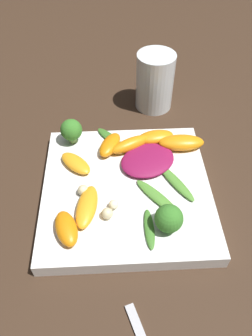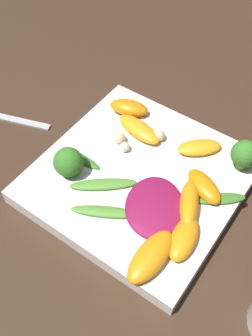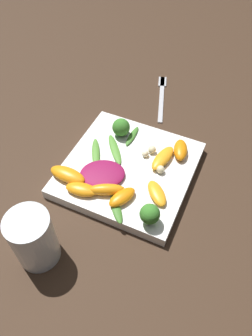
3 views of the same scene
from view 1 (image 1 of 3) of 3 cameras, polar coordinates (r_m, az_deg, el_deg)
ground_plane at (r=0.52m, az=0.09°, el=-4.74°), size 2.40×2.40×0.00m
plate at (r=0.51m, az=0.09°, el=-3.94°), size 0.26×0.26×0.02m
drinking_glass at (r=0.66m, az=5.04°, el=14.78°), size 0.07×0.07×0.11m
radicchio_leaf_0 at (r=0.53m, az=3.79°, el=1.38°), size 0.11×0.10×0.01m
orange_segment_0 at (r=0.53m, az=-8.75°, el=0.82°), size 0.06×0.06×0.01m
orange_segment_1 at (r=0.47m, az=-6.83°, el=-6.68°), size 0.04×0.08×0.02m
orange_segment_2 at (r=0.56m, az=5.13°, el=5.40°), size 0.07×0.04×0.02m
orange_segment_3 at (r=0.45m, az=-10.35°, el=-10.32°), size 0.04×0.06×0.02m
orange_segment_4 at (r=0.56m, az=9.61°, el=4.38°), size 0.08×0.03×0.02m
orange_segment_5 at (r=0.55m, az=0.82°, el=4.13°), size 0.07×0.05×0.02m
orange_segment_6 at (r=0.55m, az=-2.81°, el=4.05°), size 0.05×0.07×0.02m
broccoli_floret_0 at (r=0.56m, az=-9.50°, el=6.49°), size 0.04×0.04×0.04m
broccoli_floret_1 at (r=0.44m, az=7.47°, el=-8.73°), size 0.04×0.04×0.04m
arugula_sprig_0 at (r=0.51m, az=8.63°, el=-2.11°), size 0.06×0.08×0.01m
arugula_sprig_1 at (r=0.57m, az=-2.78°, el=5.32°), size 0.05×0.06×0.01m
arugula_sprig_2 at (r=0.45m, az=4.07°, el=-10.52°), size 0.01×0.06×0.01m
arugula_sprig_3 at (r=0.49m, az=5.54°, el=-5.11°), size 0.07×0.08×0.01m
macadamia_nut_0 at (r=0.47m, az=-2.17°, el=-6.39°), size 0.01×0.01×0.01m
macadamia_nut_1 at (r=0.46m, az=-3.28°, el=-7.90°), size 0.02×0.02×0.02m
macadamia_nut_2 at (r=0.49m, az=-7.49°, el=-3.86°), size 0.02×0.02×0.02m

